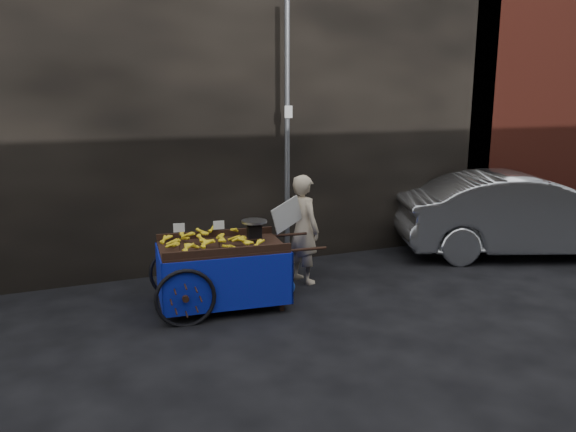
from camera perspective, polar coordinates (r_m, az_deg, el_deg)
name	(u,v)px	position (r m, az deg, el deg)	size (l,w,h in m)	color
ground	(304,295)	(7.65, 1.63, -8.06)	(80.00, 80.00, 0.00)	black
building_wall	(263,103)	(9.73, -2.60, 11.35)	(13.50, 2.00, 5.00)	black
street_pole	(287,138)	(8.51, -0.09, 7.90)	(0.12, 0.10, 4.00)	slate
banana_cart	(218,252)	(7.11, -7.13, -3.63)	(2.23, 1.22, 1.17)	black
vendor	(303,229)	(7.97, 1.56, -1.32)	(0.86, 0.65, 1.56)	#BCA98C
plastic_bag	(284,287)	(7.54, -0.39, -7.26)	(0.30, 0.24, 0.27)	#163CA8
parked_car	(524,214)	(10.18, 22.87, 0.14)	(1.45, 4.17, 1.37)	silver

